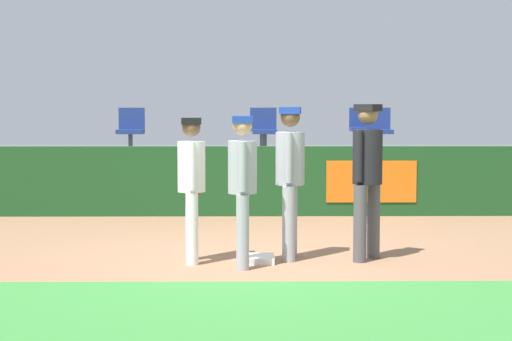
# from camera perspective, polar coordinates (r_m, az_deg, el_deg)

# --- Properties ---
(ground_plane) EXTENTS (60.00, 60.00, 0.00)m
(ground_plane) POSITION_cam_1_polar(r_m,az_deg,el_deg) (9.63, 0.46, -6.37)
(ground_plane) COLOR #936B4C
(grass_foreground_strip) EXTENTS (18.00, 2.80, 0.01)m
(grass_foreground_strip) POSITION_cam_1_polar(r_m,az_deg,el_deg) (7.16, 0.85, -10.12)
(grass_foreground_strip) COLOR #388438
(grass_foreground_strip) RESTS_ON ground_plane
(first_base) EXTENTS (0.40, 0.40, 0.08)m
(first_base) POSITION_cam_1_polar(r_m,az_deg,el_deg) (9.56, 0.07, -6.21)
(first_base) COLOR white
(first_base) RESTS_ON ground_plane
(player_fielder_home) EXTENTS (0.35, 0.54, 1.69)m
(player_fielder_home) POSITION_cam_1_polar(r_m,az_deg,el_deg) (9.48, -4.50, -0.61)
(player_fielder_home) COLOR white
(player_fielder_home) RESTS_ON ground_plane
(player_runner_visitor) EXTENTS (0.39, 0.50, 1.81)m
(player_runner_visitor) POSITION_cam_1_polar(r_m,az_deg,el_deg) (9.66, 2.39, -0.06)
(player_runner_visitor) COLOR #9EA3AD
(player_runner_visitor) RESTS_ON ground_plane
(player_coach_visitor) EXTENTS (0.33, 0.48, 1.71)m
(player_coach_visitor) POSITION_cam_1_polar(r_m,az_deg,el_deg) (9.15, -0.95, -0.67)
(player_coach_visitor) COLOR #9EA3AD
(player_coach_visitor) RESTS_ON ground_plane
(player_umpire) EXTENTS (0.49, 0.49, 1.84)m
(player_umpire) POSITION_cam_1_polar(r_m,az_deg,el_deg) (9.67, 7.79, 0.02)
(player_umpire) COLOR #4C4C51
(player_umpire) RESTS_ON ground_plane
(field_wall) EXTENTS (18.00, 0.26, 1.16)m
(field_wall) POSITION_cam_1_polar(r_m,az_deg,el_deg) (13.62, 0.18, -0.74)
(field_wall) COLOR #19471E
(field_wall) RESTS_ON ground_plane
(bleacher_platform) EXTENTS (18.00, 4.80, 0.96)m
(bleacher_platform) POSITION_cam_1_polar(r_m,az_deg,el_deg) (16.19, 0.02, -0.27)
(bleacher_platform) COLOR #59595E
(bleacher_platform) RESTS_ON ground_plane
(seat_front_center) EXTENTS (0.45, 0.44, 0.84)m
(seat_front_center) POSITION_cam_1_polar(r_m,az_deg,el_deg) (15.02, 0.60, 3.01)
(seat_front_center) COLOR #4C4C51
(seat_front_center) RESTS_ON bleacher_platform
(seat_front_right) EXTENTS (0.45, 0.44, 0.84)m
(seat_front_right) POSITION_cam_1_polar(r_m,az_deg,el_deg) (15.21, 8.60, 2.98)
(seat_front_right) COLOR #4C4C51
(seat_front_right) RESTS_ON bleacher_platform
(seat_back_center) EXTENTS (0.48, 0.44, 0.84)m
(seat_back_center) POSITION_cam_1_polar(r_m,az_deg,el_deg) (16.82, 0.40, 3.16)
(seat_back_center) COLOR #4C4C51
(seat_back_center) RESTS_ON bleacher_platform
(seat_back_right) EXTENTS (0.47, 0.44, 0.84)m
(seat_back_right) POSITION_cam_1_polar(r_m,az_deg,el_deg) (16.98, 7.37, 3.14)
(seat_back_right) COLOR #4C4C51
(seat_back_right) RESTS_ON bleacher_platform
(seat_front_left) EXTENTS (0.48, 0.44, 0.84)m
(seat_front_left) POSITION_cam_1_polar(r_m,az_deg,el_deg) (15.16, -8.74, 2.98)
(seat_front_left) COLOR #4C4C51
(seat_front_left) RESTS_ON bleacher_platform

